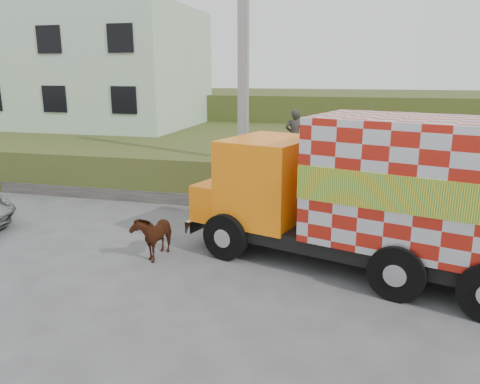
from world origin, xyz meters
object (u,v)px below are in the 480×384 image
(cow, at_px, (154,234))
(pedestrian, at_px, (295,136))
(utility_pole, at_px, (243,79))
(cargo_truck, at_px, (375,193))

(cow, height_order, pedestrian, pedestrian)
(utility_pole, height_order, pedestrian, utility_pole)
(utility_pole, bearing_deg, cargo_truck, -47.62)
(cargo_truck, distance_m, pedestrian, 5.26)
(pedestrian, bearing_deg, utility_pole, -1.24)
(cargo_truck, distance_m, cow, 5.20)
(utility_pole, xyz_separation_m, cow, (-0.99, -4.90, -3.53))
(pedestrian, bearing_deg, cargo_truck, 109.26)
(cow, xyz_separation_m, pedestrian, (2.63, 5.10, 1.79))
(cargo_truck, xyz_separation_m, cow, (-5.04, -0.46, -1.22))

